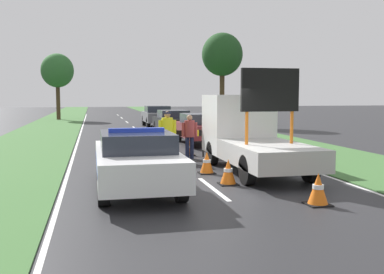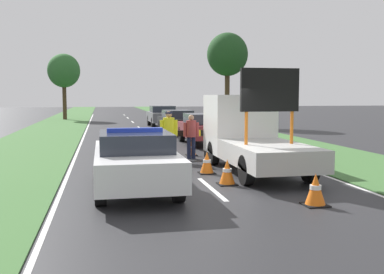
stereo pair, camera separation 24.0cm
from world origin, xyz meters
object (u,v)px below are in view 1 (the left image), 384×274
object	(u,v)px
road_barrier	(175,135)
traffic_cone_near_truck	(207,163)
traffic_cone_behind_barrier	(318,189)
pedestrian_civilian	(190,133)
police_officer	(167,132)
roadside_tree_near_left	(222,55)
queued_car_wagon_maroon	(200,128)
traffic_cone_near_police	(190,148)
police_car	(136,159)
work_truck	(248,134)
queued_car_suv_grey	(157,116)
queued_car_sedan_black	(173,121)
roadside_tree_near_right	(57,71)
traffic_cone_lane_edge	(228,172)
traffic_cone_centre_front	(234,146)

from	to	relation	value
road_barrier	traffic_cone_near_truck	distance (m)	3.58
traffic_cone_near_truck	traffic_cone_behind_barrier	size ratio (longest dim) A/B	0.95
road_barrier	pedestrian_civilian	xyz separation A→B (m)	(0.46, -0.38, 0.11)
police_officer	roadside_tree_near_left	world-z (taller)	roadside_tree_near_left
queued_car_wagon_maroon	roadside_tree_near_left	distance (m)	13.85
traffic_cone_near_police	roadside_tree_near_left	world-z (taller)	roadside_tree_near_left
road_barrier	pedestrian_civilian	distance (m)	0.61
road_barrier	traffic_cone_near_truck	bearing A→B (deg)	-82.33
traffic_cone_near_police	police_car	bearing A→B (deg)	-113.88
work_truck	queued_car_suv_grey	xyz separation A→B (m)	(-0.11, 19.62, -0.30)
traffic_cone_near_truck	pedestrian_civilian	bearing A→B (deg)	87.17
queued_car_suv_grey	queued_car_sedan_black	bearing A→B (deg)	91.04
road_barrier	roadside_tree_near_left	world-z (taller)	roadside_tree_near_left
queued_car_suv_grey	roadside_tree_near_right	world-z (taller)	roadside_tree_near_right
queued_car_wagon_maroon	road_barrier	bearing A→B (deg)	65.44
police_officer	traffic_cone_lane_edge	bearing A→B (deg)	119.16
traffic_cone_lane_edge	roadside_tree_near_right	bearing A→B (deg)	101.22
traffic_cone_near_police	queued_car_wagon_maroon	world-z (taller)	queued_car_wagon_maroon
traffic_cone_near_police	queued_car_sedan_black	size ratio (longest dim) A/B	0.13
work_truck	traffic_cone_lane_edge	distance (m)	2.76
police_car	work_truck	size ratio (longest dim) A/B	0.88
queued_car_sedan_black	roadside_tree_near_right	bearing A→B (deg)	-65.35
police_car	traffic_cone_behind_barrier	size ratio (longest dim) A/B	7.13
queued_car_sedan_black	police_car	bearing A→B (deg)	76.82
work_truck	queued_car_sedan_black	size ratio (longest dim) A/B	1.22
traffic_cone_behind_barrier	queued_car_suv_grey	world-z (taller)	queued_car_suv_grey
police_officer	traffic_cone_behind_barrier	size ratio (longest dim) A/B	2.55
traffic_cone_centre_front	roadside_tree_near_right	size ratio (longest dim) A/B	0.09
road_barrier	traffic_cone_behind_barrier	bearing A→B (deg)	-75.31
traffic_cone_near_police	traffic_cone_behind_barrier	bearing A→B (deg)	-83.12
traffic_cone_lane_edge	traffic_cone_near_police	bearing A→B (deg)	87.88
queued_car_suv_grey	police_car	bearing A→B (deg)	80.64
pedestrian_civilian	roadside_tree_near_right	bearing A→B (deg)	84.79
work_truck	pedestrian_civilian	distance (m)	2.92
queued_car_wagon_maroon	queued_car_sedan_black	size ratio (longest dim) A/B	0.96
police_car	queued_car_wagon_maroon	xyz separation A→B (m)	(3.93, 9.72, 0.02)
pedestrian_civilian	queued_car_suv_grey	size ratio (longest dim) A/B	0.36
road_barrier	roadside_tree_near_left	size ratio (longest dim) A/B	0.38
traffic_cone_lane_edge	roadside_tree_near_left	xyz separation A→B (m)	(6.20, 21.81, 4.98)
road_barrier	police_officer	bearing A→B (deg)	-116.54
traffic_cone_centre_front	work_truck	bearing A→B (deg)	-101.60
police_car	queued_car_suv_grey	size ratio (longest dim) A/B	1.09
queued_car_sedan_black	work_truck	bearing A→B (deg)	89.99
queued_car_sedan_black	police_officer	bearing A→B (deg)	79.01
traffic_cone_centre_front	queued_car_suv_grey	bearing A→B (deg)	93.32
roadside_tree_near_right	traffic_cone_near_truck	bearing A→B (deg)	-78.41
work_truck	queued_car_wagon_maroon	xyz separation A→B (m)	(0.19, 7.30, -0.35)
traffic_cone_lane_edge	roadside_tree_near_right	xyz separation A→B (m)	(-6.57, 33.11, 4.25)
police_car	roadside_tree_near_left	world-z (taller)	roadside_tree_near_left
road_barrier	police_officer	world-z (taller)	police_officer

